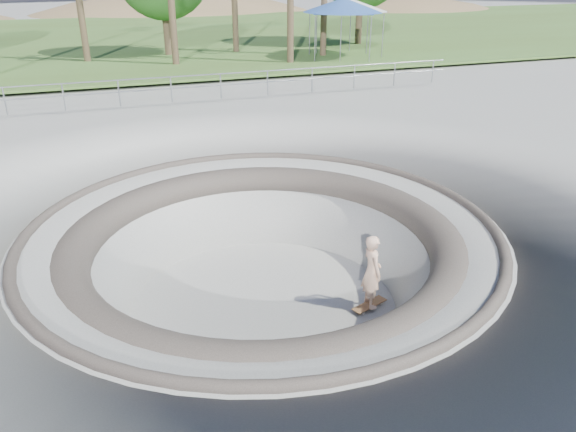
% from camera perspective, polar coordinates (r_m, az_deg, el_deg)
% --- Properties ---
extents(ground, '(180.00, 180.00, 0.00)m').
position_cam_1_polar(ground, '(12.15, -2.65, -1.25)').
color(ground, '#A4A5A0').
rests_on(ground, ground).
extents(skate_bowl, '(14.00, 14.00, 4.10)m').
position_cam_1_polar(skate_bowl, '(13.05, -2.49, -8.52)').
color(skate_bowl, '#A4A5A0').
rests_on(skate_bowl, ground).
extents(grass_strip, '(180.00, 36.00, 0.12)m').
position_cam_1_polar(grass_strip, '(44.89, -16.30, 16.97)').
color(grass_strip, '#425E25').
rests_on(grass_strip, ground).
extents(distant_hills, '(103.20, 45.00, 28.60)m').
position_cam_1_polar(distant_hills, '(69.12, -14.05, 13.39)').
color(distant_hills, brown).
rests_on(distant_hills, ground).
extents(safety_railing, '(25.00, 0.06, 1.03)m').
position_cam_1_polar(safety_railing, '(23.17, -11.77, 12.49)').
color(safety_railing, gray).
rests_on(safety_railing, ground).
extents(skateboard, '(0.94, 0.55, 0.09)m').
position_cam_1_polar(skateboard, '(12.99, 8.28, -8.92)').
color(skateboard, '#985F3D').
rests_on(skateboard, ground).
extents(skater, '(0.44, 0.65, 1.73)m').
position_cam_1_polar(skater, '(12.53, 8.52, -5.53)').
color(skater, beige).
rests_on(skater, skateboard).
extents(canopy_white, '(6.22, 6.22, 3.22)m').
position_cam_1_polar(canopy_white, '(34.07, 6.00, 20.59)').
color(canopy_white, gray).
rests_on(canopy_white, ground).
extents(canopy_blue, '(5.81, 5.81, 3.21)m').
position_cam_1_polar(canopy_blue, '(33.47, 5.64, 20.53)').
color(canopy_blue, gray).
rests_on(canopy_blue, ground).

